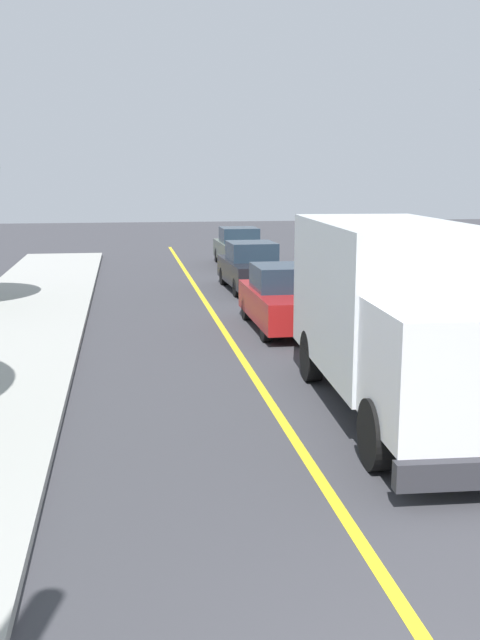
{
  "coord_description": "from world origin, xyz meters",
  "views": [
    {
      "loc": [
        -2.5,
        -3.84,
        4.03
      ],
      "look_at": [
        -0.46,
        9.42,
        1.4
      ],
      "focal_mm": 42.13,
      "sensor_mm": 36.0,
      "label": 1
    }
  ],
  "objects_px": {
    "box_truck": "(397,309)",
    "parked_car_mid": "(252,267)",
    "parked_car_near": "(285,299)",
    "parked_car_far": "(239,248)"
  },
  "relations": [
    {
      "from": "box_truck",
      "to": "parked_car_far",
      "type": "relative_size",
      "value": 1.65
    },
    {
      "from": "box_truck",
      "to": "parked_car_mid",
      "type": "relative_size",
      "value": 1.64
    },
    {
      "from": "parked_car_near",
      "to": "parked_car_mid",
      "type": "xyz_separation_m",
      "value": [
        0.27,
        6.78,
        0.0
      ]
    },
    {
      "from": "box_truck",
      "to": "parked_car_near",
      "type": "xyz_separation_m",
      "value": [
        -0.4,
        7.04,
        -0.97
      ]
    },
    {
      "from": "parked_car_mid",
      "to": "parked_car_far",
      "type": "distance_m",
      "value": 7.18
    },
    {
      "from": "parked_car_near",
      "to": "parked_car_mid",
      "type": "relative_size",
      "value": 0.99
    },
    {
      "from": "parked_car_near",
      "to": "parked_car_mid",
      "type": "bearing_deg",
      "value": 87.7
    },
    {
      "from": "parked_car_near",
      "to": "box_truck",
      "type": "bearing_deg",
      "value": -86.75
    },
    {
      "from": "parked_car_mid",
      "to": "parked_car_far",
      "type": "xyz_separation_m",
      "value": [
        0.65,
        7.15,
        0.0
      ]
    },
    {
      "from": "parked_car_mid",
      "to": "parked_car_far",
      "type": "bearing_deg",
      "value": 84.81
    }
  ]
}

